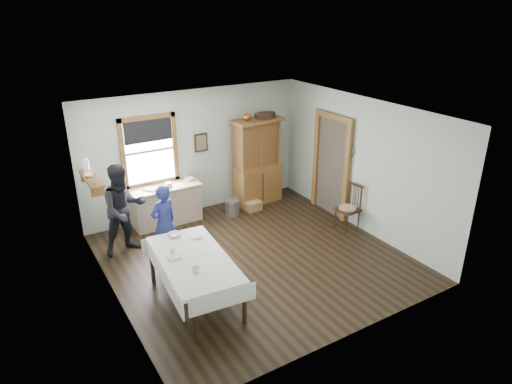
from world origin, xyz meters
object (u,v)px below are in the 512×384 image
woman_blue (164,225)px  figure_dark (124,212)px  china_hutch (257,162)px  spindle_chair (348,207)px  work_counter (166,205)px  wicker_basket (253,206)px  pail (232,207)px  dining_table (195,280)px

woman_blue → figure_dark: figure_dark is taller
china_hutch → figure_dark: china_hutch is taller
spindle_chair → woman_blue: bearing=162.3°
work_counter → woman_blue: size_ratio=1.10×
china_hutch → wicker_basket: bearing=-135.7°
china_hutch → woman_blue: 3.07m
spindle_chair → woman_blue: woman_blue is taller
china_hutch → pail: (-0.84, -0.31, -0.82)m
china_hutch → wicker_basket: (-0.33, -0.37, -0.89)m
spindle_chair → pail: size_ratio=2.94×
work_counter → dining_table: 2.90m
work_counter → woman_blue: (-0.54, -1.35, 0.25)m
woman_blue → spindle_chair: bearing=150.2°
china_hutch → dining_table: china_hutch is taller
china_hutch → dining_table: 4.03m
china_hutch → wicker_basket: size_ratio=5.75×
pail → woman_blue: size_ratio=0.25×
spindle_chair → wicker_basket: (-1.18, 1.78, -0.39)m
china_hutch → figure_dark: bearing=-172.1°
china_hutch → woman_blue: size_ratio=1.49×
dining_table → figure_dark: figure_dark is taller
work_counter → pail: 1.44m
spindle_chair → figure_dark: (-4.13, 1.45, 0.31)m
china_hutch → woman_blue: bearing=-158.6°
work_counter → dining_table: work_counter is taller
china_hutch → wicker_basket: 1.02m
dining_table → pail: (2.00, 2.48, -0.23)m
work_counter → china_hutch: 2.29m
figure_dark → china_hutch: bearing=4.2°
spindle_chair → china_hutch: bearing=106.9°
spindle_chair → wicker_basket: bearing=119.0°
china_hutch → woman_blue: (-2.76, -1.31, -0.33)m
pail → wicker_basket: 0.52m
dining_table → spindle_chair: 3.74m
china_hutch → spindle_chair: (0.85, -2.15, -0.50)m
pail → work_counter: bearing=165.8°
woman_blue → figure_dark: size_ratio=0.83×
spindle_chair → pail: bearing=128.0°
wicker_basket → figure_dark: 3.05m
dining_table → woman_blue: bearing=86.8°
work_counter → figure_dark: (-1.07, -0.73, 0.38)m
dining_table → pail: bearing=51.2°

